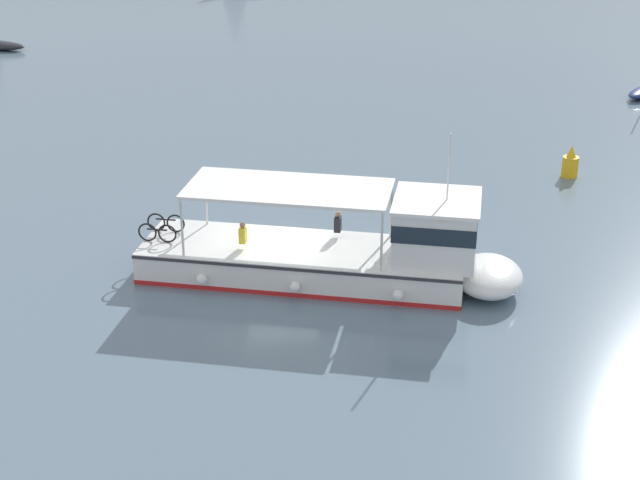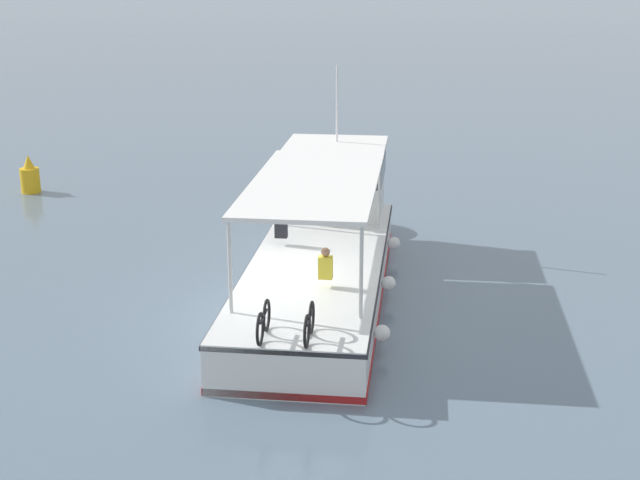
# 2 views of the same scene
# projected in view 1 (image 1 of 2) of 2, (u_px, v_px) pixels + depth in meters

# --- Properties ---
(ground_plane) EXTENTS (400.00, 400.00, 0.00)m
(ground_plane) POSITION_uv_depth(u_px,v_px,m) (280.00, 262.00, 32.86)
(ground_plane) COLOR slate
(ferry_main) EXTENTS (13.04, 6.86, 5.32)m
(ferry_main) POSITION_uv_depth(u_px,v_px,m) (350.00, 253.00, 31.10)
(ferry_main) COLOR white
(ferry_main) RESTS_ON ground
(channel_buoy) EXTENTS (0.70, 0.70, 1.40)m
(channel_buoy) POSITION_uv_depth(u_px,v_px,m) (570.00, 164.00, 40.62)
(channel_buoy) COLOR gold
(channel_buoy) RESTS_ON ground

